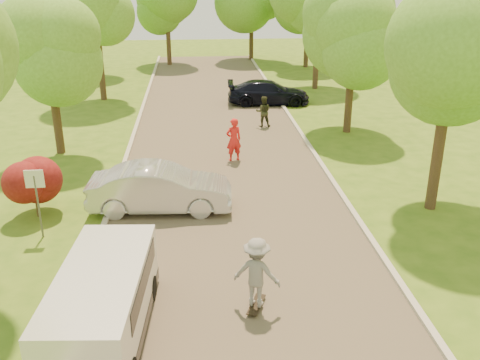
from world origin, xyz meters
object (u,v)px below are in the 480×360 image
object	(u,v)px
silver_sedan	(160,188)
person_striped	(234,140)
skateboarder	(257,273)
minivan	(103,303)
longboard	(256,305)
person_olive	(263,112)
street_sign	(36,190)
dark_sedan	(268,92)

from	to	relation	value
silver_sedan	person_striped	world-z (taller)	person_striped
skateboarder	minivan	bearing A→B (deg)	34.26
longboard	person_olive	size ratio (longest dim) A/B	0.59
minivan	person_olive	world-z (taller)	minivan
street_sign	skateboarder	size ratio (longest dim) A/B	1.24
person_striped	longboard	bearing A→B (deg)	70.26
longboard	dark_sedan	bearing A→B (deg)	-76.68
dark_sedan	longboard	world-z (taller)	dark_sedan
person_striped	skateboarder	bearing A→B (deg)	70.26
silver_sedan	longboard	xyz separation A→B (m)	(2.54, -5.82, -0.68)
street_sign	skateboarder	bearing A→B (deg)	-34.68
street_sign	skateboarder	world-z (taller)	street_sign
person_olive	longboard	bearing A→B (deg)	84.97
skateboarder	person_olive	distance (m)	15.58
street_sign	skateboarder	xyz separation A→B (m)	(6.04, -4.18, -0.57)
street_sign	longboard	distance (m)	7.49
silver_sedan	person_olive	size ratio (longest dim) A/B	3.01
minivan	person_olive	xyz separation A→B (m)	(5.58, 16.18, -0.10)
longboard	person_striped	world-z (taller)	person_striped
skateboarder	person_olive	bearing A→B (deg)	-75.95
minivan	silver_sedan	xyz separation A→B (m)	(0.90, 6.57, -0.11)
street_sign	person_olive	size ratio (longest dim) A/B	1.38
minivan	longboard	distance (m)	3.61
dark_sedan	person_olive	bearing A→B (deg)	172.14
skateboarder	person_striped	bearing A→B (deg)	-69.49
minivan	longboard	world-z (taller)	minivan
dark_sedan	person_olive	size ratio (longest dim) A/B	3.05
skateboarder	person_striped	xyz separation A→B (m)	(0.26, 10.48, -0.07)
silver_sedan	street_sign	bearing A→B (deg)	118.33
street_sign	minivan	distance (m)	5.61
street_sign	silver_sedan	size ratio (longest dim) A/B	0.46
skateboarder	street_sign	bearing A→B (deg)	-12.72
dark_sedan	silver_sedan	bearing A→B (deg)	161.78
street_sign	person_striped	size ratio (longest dim) A/B	1.18
minivan	skateboarder	world-z (taller)	skateboarder
minivan	person_striped	xyz separation A→B (m)	(3.70, 11.23, 0.03)
silver_sedan	person_olive	world-z (taller)	person_olive
dark_sedan	person_striped	world-z (taller)	person_striped
dark_sedan	person_olive	distance (m)	4.81
street_sign	person_olive	world-z (taller)	street_sign
minivan	person_striped	size ratio (longest dim) A/B	2.52
silver_sedan	person_striped	xyz separation A→B (m)	(2.80, 4.66, 0.14)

